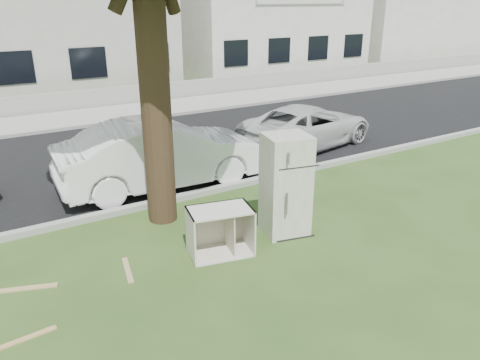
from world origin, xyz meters
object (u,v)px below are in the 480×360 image
car_center (162,154)px  fridge (286,185)px  cabinet (220,231)px  car_right (308,126)px

car_center → fridge: bearing=-160.4°
cabinet → car_right: size_ratio=0.24×
fridge → car_center: bearing=119.3°
cabinet → car_center: car_center is taller
car_right → car_center: bearing=87.7°
fridge → cabinet: size_ratio=1.78×
cabinet → car_right: (5.13, 4.07, 0.19)m
cabinet → car_center: size_ratio=0.22×
fridge → cabinet: fridge is taller
cabinet → car_right: bearing=50.8°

